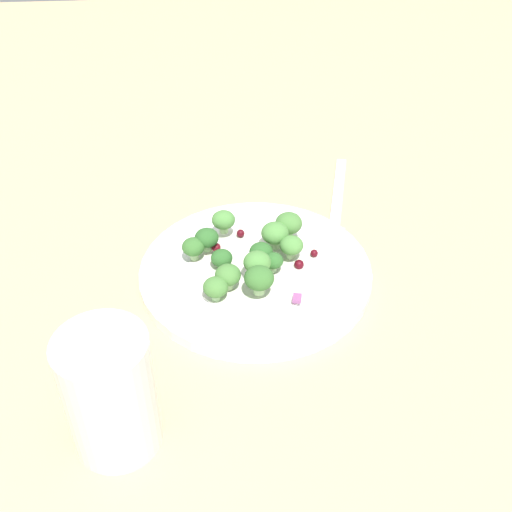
{
  "coord_description": "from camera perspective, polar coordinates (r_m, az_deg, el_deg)",
  "views": [
    {
      "loc": [
        -3.54,
        -50.26,
        41.62
      ],
      "look_at": [
        0.04,
        -2.44,
        2.7
      ],
      "focal_mm": 43.9,
      "sensor_mm": 36.0,
      "label": 1
    }
  ],
  "objects": [
    {
      "name": "cranberry_4",
      "position": [
        0.62,
        3.94,
        -0.78
      ],
      "size": [
        0.98,
        0.98,
        0.98
      ],
      "primitive_type": "sphere",
      "color": "#4C0A14",
      "rests_on": "plate"
    },
    {
      "name": "broccoli_floret_11",
      "position": [
        0.63,
        1.76,
        1.88
      ],
      "size": [
        2.8,
        2.8,
        2.84
      ],
      "color": "#8EB77A",
      "rests_on": "plate"
    },
    {
      "name": "onion_bit_0",
      "position": [
        0.66,
        2.74,
        1.86
      ],
      "size": [
        1.56,
        1.23,
        0.32
      ],
      "primitive_type": "cube",
      "rotation": [
        0.0,
        0.0,
        1.27
      ],
      "color": "#843D75",
      "rests_on": "plate"
    },
    {
      "name": "broccoli_floret_2",
      "position": [
        0.65,
        -2.98,
        3.26
      ],
      "size": [
        2.46,
        2.46,
        2.49
      ],
      "color": "#9EC684",
      "rests_on": "plate"
    },
    {
      "name": "water_glass",
      "position": [
        0.48,
        -13.15,
        -12.11
      ],
      "size": [
        6.75,
        6.75,
        10.6
      ],
      "primitive_type": "cylinder",
      "color": "silver",
      "rests_on": "ground_plane"
    },
    {
      "name": "broccoli_floret_1",
      "position": [
        0.63,
        -4.51,
        1.64
      ],
      "size": [
        2.44,
        2.44,
        2.47
      ],
      "color": "#8EB77A",
      "rests_on": "plate"
    },
    {
      "name": "ground_plane",
      "position": [
        0.66,
        -0.2,
        -1.16
      ],
      "size": [
        180.0,
        180.0,
        2.0
      ],
      "primitive_type": "cube",
      "color": "tan"
    },
    {
      "name": "onion_bit_2",
      "position": [
        0.58,
        3.77,
        -3.86
      ],
      "size": [
        1.02,
        1.23,
        0.36
      ],
      "primitive_type": "cube",
      "rotation": [
        0.0,
        0.0,
        1.35
      ],
      "color": "#934C84",
      "rests_on": "plate"
    },
    {
      "name": "fork",
      "position": [
        0.74,
        7.36,
        4.68
      ],
      "size": [
        6.07,
        18.51,
        0.5
      ],
      "color": "silver",
      "rests_on": "ground_plane"
    },
    {
      "name": "onion_bit_1",
      "position": [
        0.67,
        1.62,
        2.21
      ],
      "size": [
        1.35,
        1.42,
        0.48
      ],
      "primitive_type": "cube",
      "rotation": [
        0.0,
        0.0,
        0.99
      ],
      "color": "#A35B93",
      "rests_on": "plate"
    },
    {
      "name": "broccoli_floret_9",
      "position": [
        0.59,
        -2.57,
        -1.78
      ],
      "size": [
        2.49,
        2.49,
        2.52
      ],
      "color": "#ADD18E",
      "rests_on": "plate"
    },
    {
      "name": "cranberry_1",
      "position": [
        0.66,
        -1.42,
        2.08
      ],
      "size": [
        0.85,
        0.85,
        0.85
      ],
      "primitive_type": "sphere",
      "color": "#4C0A14",
      "rests_on": "plate"
    },
    {
      "name": "broccoli_floret_3",
      "position": [
        0.62,
        -3.14,
        -0.23
      ],
      "size": [
        2.15,
        2.15,
        2.18
      ],
      "color": "#8EB77A",
      "rests_on": "plate"
    },
    {
      "name": "broccoli_floret_12",
      "position": [
        0.58,
        -3.71,
        -2.9
      ],
      "size": [
        2.37,
        2.37,
        2.4
      ],
      "color": "#8EB77A",
      "rests_on": "plate"
    },
    {
      "name": "cranberry_2",
      "position": [
        0.64,
        5.32,
        0.26
      ],
      "size": [
        0.78,
        0.78,
        0.78
      ],
      "primitive_type": "sphere",
      "color": "#4C0A14",
      "rests_on": "plate"
    },
    {
      "name": "plate",
      "position": [
        0.63,
        -0.0,
        -1.3
      ],
      "size": [
        23.26,
        23.26,
        1.7
      ],
      "color": "white",
      "rests_on": "ground_plane"
    },
    {
      "name": "broccoli_floret_8",
      "position": [
        0.6,
        -0.06,
        -0.64
      ],
      "size": [
        2.65,
        2.65,
        2.69
      ],
      "color": "#8EB77A",
      "rests_on": "plate"
    },
    {
      "name": "cranberry_3",
      "position": [
        0.64,
        -3.65,
        0.58
      ],
      "size": [
        0.94,
        0.94,
        0.94
      ],
      "primitive_type": "sphere",
      "color": "maroon",
      "rests_on": "plate"
    },
    {
      "name": "broccoli_floret_10",
      "position": [
        0.65,
        3.0,
        2.95
      ],
      "size": [
        2.8,
        2.8,
        2.83
      ],
      "color": "#9EC684",
      "rests_on": "plate"
    },
    {
      "name": "broccoli_floret_0",
      "position": [
        0.63,
        -5.73,
        0.8
      ],
      "size": [
        2.3,
        2.3,
        2.33
      ],
      "color": "#9EC684",
      "rests_on": "plate"
    },
    {
      "name": "broccoli_floret_7",
      "position": [
        0.62,
        3.25,
        0.94
      ],
      "size": [
        2.37,
        2.37,
        2.4
      ],
      "color": "#9EC684",
      "rests_on": "plate"
    },
    {
      "name": "broccoli_floret_4",
      "position": [
        0.61,
        1.59,
        -0.46
      ],
      "size": [
        1.96,
        1.96,
        1.99
      ],
      "color": "#8EB77A",
      "rests_on": "plate"
    },
    {
      "name": "cranberry_0",
      "position": [
        0.61,
        0.68,
        -1.1
      ],
      "size": [
        1.0,
        1.0,
        1.0
      ],
      "primitive_type": "sphere",
      "color": "maroon",
      "rests_on": "plate"
    },
    {
      "name": "broccoli_floret_6",
      "position": [
        0.58,
        0.51,
        -2.07
      ],
      "size": [
        2.81,
        2.81,
        2.84
      ],
      "color": "#9EC684",
      "rests_on": "plate"
    },
    {
      "name": "dressing_pool",
      "position": [
        0.63,
        -0.0,
        -0.99
      ],
      "size": [
        13.49,
        13.49,
        0.2
      ],
      "primitive_type": "cylinder",
      "color": "white",
      "rests_on": "plate"
    },
    {
      "name": "broccoli_floret_5",
      "position": [
        0.62,
        0.47,
        0.32
      ],
      "size": [
        2.36,
        2.36,
        2.39
      ],
      "color": "#8EB77A",
      "rests_on": "plate"
    }
  ]
}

